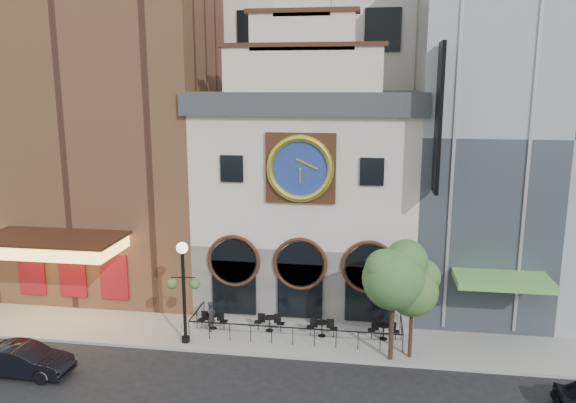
# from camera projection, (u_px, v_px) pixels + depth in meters

# --- Properties ---
(ground) EXTENTS (120.00, 120.00, 0.00)m
(ground) POSITION_uv_depth(u_px,v_px,m) (289.00, 359.00, 26.49)
(ground) COLOR black
(ground) RESTS_ON ground
(sidewalk) EXTENTS (44.00, 5.00, 0.15)m
(sidewalk) POSITION_uv_depth(u_px,v_px,m) (296.00, 335.00, 28.89)
(sidewalk) COLOR gray
(sidewalk) RESTS_ON ground
(clock_building) EXTENTS (12.60, 8.78, 18.65)m
(clock_building) POSITION_uv_depth(u_px,v_px,m) (309.00, 190.00, 32.70)
(clock_building) COLOR #605E5B
(clock_building) RESTS_ON ground
(theater_building) EXTENTS (14.00, 15.60, 25.00)m
(theater_building) POSITION_uv_depth(u_px,v_px,m) (109.00, 86.00, 35.45)
(theater_building) COLOR brown
(theater_building) RESTS_ON ground
(retail_building) EXTENTS (14.00, 14.40, 20.00)m
(retail_building) POSITION_uv_depth(u_px,v_px,m) (538.00, 130.00, 32.20)
(retail_building) COLOR gray
(retail_building) RESTS_ON ground
(cafe_railing) EXTENTS (10.60, 2.60, 0.90)m
(cafe_railing) POSITION_uv_depth(u_px,v_px,m) (296.00, 325.00, 28.79)
(cafe_railing) COLOR black
(cafe_railing) RESTS_ON sidewalk
(bistro_0) EXTENTS (1.58, 0.68, 0.90)m
(bistro_0) POSITION_uv_depth(u_px,v_px,m) (213.00, 320.00, 29.39)
(bistro_0) COLOR black
(bistro_0) RESTS_ON sidewalk
(bistro_1) EXTENTS (1.58, 0.68, 0.90)m
(bistro_1) POSITION_uv_depth(u_px,v_px,m) (269.00, 322.00, 29.11)
(bistro_1) COLOR black
(bistro_1) RESTS_ON sidewalk
(bistro_2) EXTENTS (1.58, 0.68, 0.90)m
(bistro_2) POSITION_uv_depth(u_px,v_px,m) (322.00, 328.00, 28.49)
(bistro_2) COLOR black
(bistro_2) RESTS_ON sidewalk
(bistro_3) EXTENTS (1.58, 0.68, 0.90)m
(bistro_3) POSITION_uv_depth(u_px,v_px,m) (384.00, 331.00, 28.15)
(bistro_3) COLOR black
(bistro_3) RESTS_ON sidewalk
(car_left) EXTENTS (4.32, 1.55, 1.42)m
(car_left) POSITION_uv_depth(u_px,v_px,m) (24.00, 360.00, 24.93)
(car_left) COLOR black
(car_left) RESTS_ON ground
(pedestrian) EXTENTS (0.50, 0.65, 1.59)m
(pedestrian) POSITION_uv_depth(u_px,v_px,m) (211.00, 316.00, 29.08)
(pedestrian) COLOR black
(pedestrian) RESTS_ON sidewalk
(lamppost) EXTENTS (1.64, 0.66, 5.15)m
(lamppost) POSITION_uv_depth(u_px,v_px,m) (183.00, 281.00, 27.30)
(lamppost) COLOR black
(lamppost) RESTS_ON sidewalk
(tree_left) EXTENTS (2.96, 2.85, 5.70)m
(tree_left) POSITION_uv_depth(u_px,v_px,m) (395.00, 274.00, 25.37)
(tree_left) COLOR #382619
(tree_left) RESTS_ON sidewalk
(tree_right) EXTENTS (2.45, 2.36, 4.72)m
(tree_right) POSITION_uv_depth(u_px,v_px,m) (414.00, 287.00, 25.74)
(tree_right) COLOR #382619
(tree_right) RESTS_ON sidewalk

